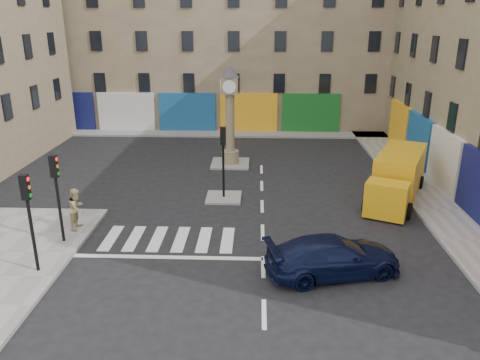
# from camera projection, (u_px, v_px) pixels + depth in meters

# --- Properties ---
(ground) EXTENTS (120.00, 120.00, 0.00)m
(ground) POSITION_uv_depth(u_px,v_px,m) (263.00, 281.00, 16.79)
(ground) COLOR black
(ground) RESTS_ON ground
(sidewalk_right) EXTENTS (2.60, 30.00, 0.15)m
(sidewalk_right) POSITION_uv_depth(u_px,v_px,m) (419.00, 187.00, 25.89)
(sidewalk_right) COLOR gray
(sidewalk_right) RESTS_ON ground
(sidewalk_far) EXTENTS (32.00, 2.40, 0.15)m
(sidewalk_far) POSITION_uv_depth(u_px,v_px,m) (211.00, 133.00, 37.85)
(sidewalk_far) COLOR gray
(sidewalk_far) RESTS_ON ground
(island_near) EXTENTS (1.80, 1.80, 0.12)m
(island_near) POSITION_uv_depth(u_px,v_px,m) (224.00, 197.00, 24.39)
(island_near) COLOR gray
(island_near) RESTS_ON ground
(island_far) EXTENTS (2.40, 2.40, 0.12)m
(island_far) POSITION_uv_depth(u_px,v_px,m) (230.00, 163.00, 30.05)
(island_far) COLOR gray
(island_far) RESTS_ON ground
(building_far) EXTENTS (32.00, 10.00, 17.00)m
(building_far) POSITION_uv_depth(u_px,v_px,m) (216.00, 23.00, 40.55)
(building_far) COLOR gray
(building_far) RESTS_ON ground
(traffic_light_left_near) EXTENTS (0.28, 0.22, 3.70)m
(traffic_light_left_near) POSITION_uv_depth(u_px,v_px,m) (28.00, 208.00, 16.41)
(traffic_light_left_near) COLOR black
(traffic_light_left_near) RESTS_ON sidewalk_left
(traffic_light_left_far) EXTENTS (0.28, 0.22, 3.70)m
(traffic_light_left_far) POSITION_uv_depth(u_px,v_px,m) (56.00, 185.00, 18.68)
(traffic_light_left_far) COLOR black
(traffic_light_left_far) RESTS_ON sidewalk_left
(traffic_light_island) EXTENTS (0.28, 0.22, 3.70)m
(traffic_light_island) POSITION_uv_depth(u_px,v_px,m) (223.00, 151.00, 23.56)
(traffic_light_island) COLOR black
(traffic_light_island) RESTS_ON island_near
(clock_pillar) EXTENTS (1.20, 1.20, 6.10)m
(clock_pillar) POSITION_uv_depth(u_px,v_px,m) (230.00, 110.00, 28.90)
(clock_pillar) COLOR #8F7D5D
(clock_pillar) RESTS_ON island_far
(navy_sedan) EXTENTS (5.33, 3.23, 1.45)m
(navy_sedan) POSITION_uv_depth(u_px,v_px,m) (333.00, 256.00, 17.03)
(navy_sedan) COLOR black
(navy_sedan) RESTS_ON ground
(yellow_van) EXTENTS (4.49, 6.75, 2.38)m
(yellow_van) POSITION_uv_depth(u_px,v_px,m) (397.00, 177.00, 24.10)
(yellow_van) COLOR orange
(yellow_van) RESTS_ON ground
(pedestrian_tan) EXTENTS (0.78, 0.96, 1.83)m
(pedestrian_tan) POSITION_uv_depth(u_px,v_px,m) (77.00, 208.00, 20.39)
(pedestrian_tan) COLOR tan
(pedestrian_tan) RESTS_ON sidewalk_left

